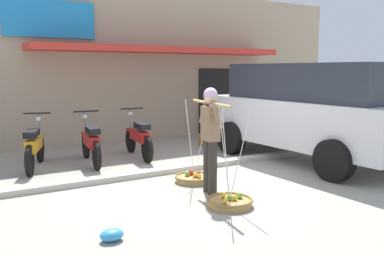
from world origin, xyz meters
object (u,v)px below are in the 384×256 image
Objects in this scene: motorcycle_nearest_shop at (34,146)px; motorcycle_second_in_row at (91,143)px; motorcycle_third_in_row at (139,138)px; fruit_basket_right_side at (230,201)px; fruit_vendor at (210,133)px; fruit_basket_left_side at (194,178)px; wooden_crate at (209,140)px; parked_truck at (310,109)px; plastic_litter_bag at (112,235)px.

motorcycle_nearest_shop is 0.96× the size of motorcycle_second_in_row.
motorcycle_nearest_shop is at bearing 177.97° from motorcycle_third_in_row.
fruit_vendor is at bearing 80.22° from fruit_basket_right_side.
fruit_basket_left_side reaches higher than wooden_crate.
parked_truck is 17.40× the size of plastic_litter_bag.
parked_truck is (3.05, -2.19, 0.68)m from motorcycle_third_in_row.
wooden_crate is (2.13, 0.38, -0.29)m from motorcycle_third_in_row.
fruit_basket_right_side reaches higher than motorcycle_nearest_shop.
fruit_vendor is at bearing 26.20° from plastic_litter_bag.
motorcycle_second_in_row is (-0.88, 3.73, 0.38)m from fruit_basket_right_side.
motorcycle_nearest_shop is (-2.10, 3.18, -0.52)m from fruit_vendor.
motorcycle_nearest_shop is 4.20m from plastic_litter_bag.
fruit_vendor is at bearing -164.02° from parked_truck.
plastic_litter_bag is at bearing -89.01° from motorcycle_nearest_shop.
parked_truck is at bearing 3.87° from fruit_basket_left_side.
motorcycle_third_in_row is at bearing 87.72° from fruit_vendor.
motorcycle_second_in_row is at bearing -7.99° from motorcycle_nearest_shop.
fruit_basket_left_side is at bearing 38.34° from plastic_litter_bag.
fruit_basket_left_side reaches higher than motorcycle_nearest_shop.
fruit_vendor is 0.93× the size of motorcycle_third_in_row.
motorcycle_second_in_row reaches higher than plastic_litter_bag.
plastic_litter_bag is at bearing -171.17° from fruit_basket_right_side.
plastic_litter_bag is at bearing -133.74° from wooden_crate.
fruit_basket_left_side is at bearing -127.56° from wooden_crate.
motorcycle_second_in_row is (-1.12, 2.32, 0.38)m from fruit_basket_left_side.
motorcycle_nearest_shop is 1.11m from motorcycle_second_in_row.
fruit_basket_right_side is 3.30× the size of wooden_crate.
motorcycle_second_in_row is at bearing 153.05° from parked_truck.
motorcycle_nearest_shop is at bearing -176.08° from wooden_crate.
plastic_litter_bag is at bearing -141.66° from fruit_basket_left_side.
motorcycle_second_in_row is at bearing 103.24° from fruit_basket_right_side.
motorcycle_nearest_shop is at bearing 172.01° from motorcycle_second_in_row.
wooden_crate is (-0.91, 2.57, -0.97)m from parked_truck.
plastic_litter_bag is at bearing -159.87° from parked_truck.
fruit_basket_right_side is (-0.12, -0.70, -0.90)m from fruit_vendor.
parked_truck is at bearing -26.95° from motorcycle_second_in_row.
motorcycle_third_in_row is 2.19m from wooden_crate.
fruit_basket_right_side is 0.30× the size of parked_truck.
motorcycle_second_in_row is 6.49× the size of plastic_litter_bag.
parked_truck is at bearing 26.05° from fruit_basket_right_side.
fruit_basket_right_side is 0.83× the size of motorcycle_nearest_shop.
wooden_crate is at bearing 7.91° from motorcycle_second_in_row.
wooden_crate reaches higher than plastic_litter_bag.
wooden_crate is at bearing 109.51° from parked_truck.
motorcycle_nearest_shop is at bearing 90.99° from plastic_litter_bag.
fruit_basket_left_side is 3.23m from parked_truck.
parked_truck is at bearing -23.35° from motorcycle_nearest_shop.
wooden_crate is (3.26, 0.45, -0.29)m from motorcycle_second_in_row.
motorcycle_third_in_row is at bearing -2.03° from motorcycle_nearest_shop.
parked_truck reaches higher than motorcycle_third_in_row.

